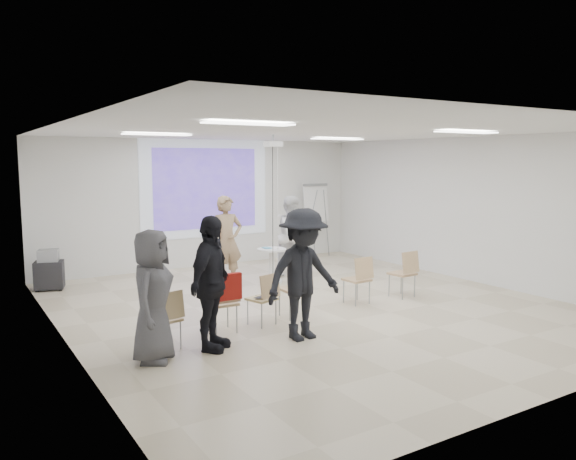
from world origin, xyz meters
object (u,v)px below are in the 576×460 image
chair_right_inner (360,276)px  audience_left (211,274)px  player_right (293,231)px  laptop (261,297)px  chair_left_mid (224,299)px  player_left (227,235)px  audience_outer (152,288)px  chair_right_far (405,270)px  chair_far_left (167,315)px  chair_center (296,285)px  audience_mid (303,266)px  flipchart_easel (316,203)px  chair_left_inner (265,295)px  pedestal_table (272,263)px  av_cart (49,271)px

chair_right_inner → audience_left: (-3.19, -0.84, 0.53)m
player_right → laptop: (-2.44, -2.95, -0.53)m
player_right → chair_left_mid: (-3.12, -3.06, -0.45)m
chair_right_inner → player_left: bearing=115.7°
audience_outer → chair_right_far: bearing=-44.5°
chair_far_left → chair_center: 2.33m
player_right → chair_left_mid: player_right is taller
audience_mid → audience_outer: size_ratio=1.12×
chair_right_far → audience_outer: bearing=-176.2°
player_right → chair_center: size_ratio=2.11×
chair_left_mid → flipchart_easel: flipchart_easel is taller
player_right → chair_center: bearing=-138.2°
chair_far_left → chair_left_inner: 1.69m
chair_left_inner → flipchart_easel: size_ratio=0.42×
pedestal_table → audience_outer: (-3.56, -3.17, 0.53)m
flipchart_easel → chair_left_inner: bearing=-128.9°
pedestal_table → player_left: player_left is taller
chair_center → av_cart: 5.20m
chair_left_inner → audience_left: 1.40m
player_left → flipchart_easel: player_left is taller
chair_left_mid → chair_right_inner: bearing=7.3°
pedestal_table → chair_right_far: (1.44, -2.41, 0.11)m
pedestal_table → chair_left_mid: bearing=-131.6°
chair_far_left → chair_right_inner: (3.70, 0.55, 0.02)m
audience_left → flipchart_easel: audience_left is taller
chair_far_left → chair_left_mid: size_ratio=0.94×
chair_left_mid → chair_left_inner: 0.70m
laptop → flipchart_easel: flipchart_easel is taller
chair_left_inner → chair_right_far: (3.06, 0.18, 0.04)m
chair_far_left → chair_left_inner: chair_left_inner is taller
player_right → laptop: size_ratio=6.48×
chair_left_mid → audience_mid: bearing=-42.7°
audience_outer → flipchart_easel: size_ratio=0.98×
chair_left_mid → audience_left: (-0.45, -0.57, 0.52)m
audience_mid → av_cart: (-2.54, 5.16, -0.69)m
player_right → audience_mid: audience_mid is taller
pedestal_table → chair_center: size_ratio=0.80×
chair_left_mid → player_left: bearing=65.1°
pedestal_table → chair_left_mid: size_ratio=0.85×
pedestal_table → av_cart: size_ratio=0.93×
pedestal_table → av_cart: (-4.02, 1.73, -0.04)m
flipchart_easel → pedestal_table: bearing=-138.2°
flipchart_easel → chair_right_far: bearing=-100.6°
chair_left_inner → audience_outer: size_ratio=0.43×
audience_mid → av_cart: audience_mid is taller
chair_left_inner → chair_center: bearing=-6.5°
chair_left_mid → audience_mid: audience_mid is taller
laptop → audience_mid: audience_mid is taller
player_right → flipchart_easel: bearing=25.9°
audience_mid → chair_right_inner: bearing=26.0°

